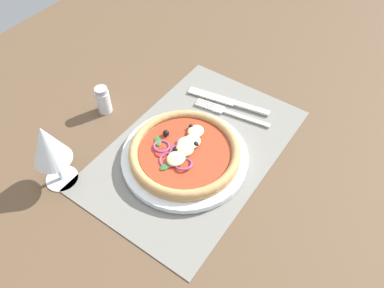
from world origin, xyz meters
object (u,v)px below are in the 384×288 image
at_px(plate, 186,158).
at_px(fork, 228,112).
at_px(pizza, 186,152).
at_px(knife, 227,101).
at_px(wine_glass, 48,146).
at_px(pepper_shaker, 103,100).

bearing_deg(plate, fork, 0.63).
xyz_separation_m(pizza, knife, (0.20, 0.02, -0.02)).
relative_size(knife, wine_glass, 1.34).
height_order(knife, pepper_shaker, pepper_shaker).
relative_size(pizza, wine_glass, 1.52).
relative_size(plate, fork, 1.44).
bearing_deg(fork, knife, -65.01).
bearing_deg(pizza, plate, -104.81).
distance_m(knife, wine_glass, 0.42).
bearing_deg(pepper_shaker, plate, -93.34).
distance_m(knife, pepper_shaker, 0.29).
relative_size(pizza, pepper_shaker, 3.37).
height_order(plate, fork, plate).
bearing_deg(wine_glass, pepper_shaker, 18.36).
distance_m(plate, pizza, 0.02).
xyz_separation_m(plate, wine_glass, (-0.18, 0.18, 0.09)).
relative_size(wine_glass, pepper_shaker, 2.22).
xyz_separation_m(pizza, fork, (0.17, 0.00, -0.02)).
height_order(plate, wine_glass, wine_glass).
bearing_deg(fork, plate, 81.65).
xyz_separation_m(plate, pepper_shaker, (0.01, 0.24, 0.02)).
xyz_separation_m(fork, wine_glass, (-0.34, 0.17, 0.09)).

